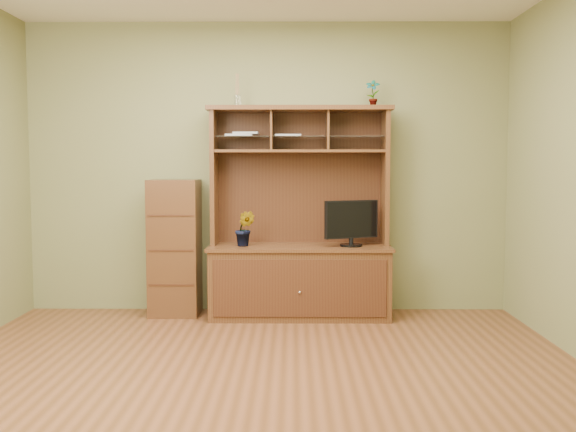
{
  "coord_description": "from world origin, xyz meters",
  "views": [
    {
      "loc": [
        0.24,
        -4.05,
        1.36
      ],
      "look_at": [
        0.2,
        1.2,
        0.96
      ],
      "focal_mm": 40.0,
      "sensor_mm": 36.0,
      "label": 1
    }
  ],
  "objects": [
    {
      "name": "magazines",
      "position": [
        -0.09,
        1.8,
        1.65
      ],
      "size": [
        0.7,
        0.21,
        0.04
      ],
      "color": "#A2A2A7",
      "rests_on": "media_hutch"
    },
    {
      "name": "media_hutch",
      "position": [
        0.3,
        1.73,
        0.52
      ],
      "size": [
        1.66,
        0.61,
        1.9
      ],
      "color": "#402112",
      "rests_on": "room"
    },
    {
      "name": "reed_diffuser",
      "position": [
        -0.26,
        1.81,
        2.02
      ],
      "size": [
        0.06,
        0.06,
        0.3
      ],
      "color": "silver",
      "rests_on": "media_hutch"
    },
    {
      "name": "monitor",
      "position": [
        0.76,
        1.65,
        0.87
      ],
      "size": [
        0.49,
        0.25,
        0.41
      ],
      "rotation": [
        0.0,
        0.0,
        0.42
      ],
      "color": "black",
      "rests_on": "media_hutch"
    },
    {
      "name": "top_plant",
      "position": [
        0.96,
        1.8,
        2.02
      ],
      "size": [
        0.15,
        0.12,
        0.25
      ],
      "primitive_type": "imported",
      "rotation": [
        0.0,
        0.0,
        -0.27
      ],
      "color": "#396222",
      "rests_on": "media_hutch"
    },
    {
      "name": "room",
      "position": [
        0.0,
        0.0,
        1.35
      ],
      "size": [
        4.54,
        4.04,
        2.74
      ],
      "color": "#5A3419",
      "rests_on": "ground"
    },
    {
      "name": "orchid_plant",
      "position": [
        -0.19,
        1.65,
        0.81
      ],
      "size": [
        0.2,
        0.17,
        0.32
      ],
      "primitive_type": "imported",
      "rotation": [
        0.0,
        0.0,
        -0.16
      ],
      "color": "#32541C",
      "rests_on": "media_hutch"
    },
    {
      "name": "side_cabinet",
      "position": [
        -0.84,
        1.78,
        0.62
      ],
      "size": [
        0.44,
        0.41,
        1.24
      ],
      "color": "#402112",
      "rests_on": "room"
    }
  ]
}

